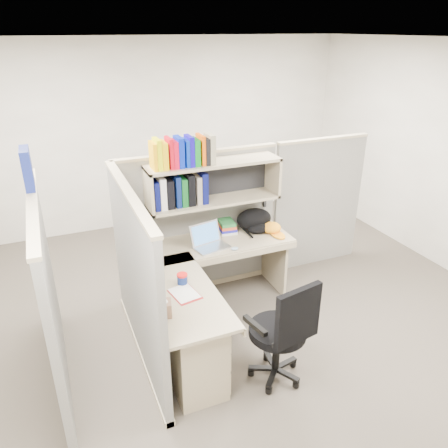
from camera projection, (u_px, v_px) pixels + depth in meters
name	position (u px, v px, depth m)	size (l,w,h in m)	color
ground	(231.00, 330.00, 4.41)	(6.00, 6.00, 0.00)	#3C362E
room_shell	(233.00, 177.00, 3.74)	(6.00, 6.00, 6.00)	#B1ACA0
cubicle	(179.00, 238.00, 4.28)	(3.79, 1.84, 1.95)	#63635E
desk	(202.00, 320.00, 3.84)	(1.74, 1.75, 0.73)	#9B906E
laptop	(211.00, 237.00, 4.42)	(0.34, 0.34, 0.25)	#AFAFB4
backpack	(256.00, 221.00, 4.81)	(0.40, 0.31, 0.24)	black
orange_cap	(271.00, 228.00, 4.79)	(0.21, 0.24, 0.11)	orange
snack_canister	(182.00, 279.00, 3.83)	(0.10, 0.10, 0.09)	navy
tissue_box	(163.00, 305.00, 3.39)	(0.12, 0.12, 0.19)	#87644C
mouse	(235.00, 249.00, 4.42)	(0.08, 0.05, 0.03)	#85A4BD
paper_cup	(201.00, 231.00, 4.71)	(0.07, 0.07, 0.11)	white
book_stack	(227.00, 226.00, 4.82)	(0.18, 0.25, 0.12)	gray
loose_paper	(184.00, 293.00, 3.71)	(0.19, 0.26, 0.00)	white
task_chair	(280.00, 347.00, 3.64)	(0.57, 0.52, 1.02)	black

